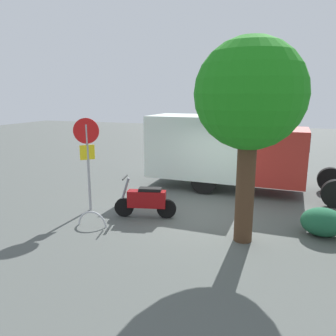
% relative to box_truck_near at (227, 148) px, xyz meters
% --- Properties ---
extents(ground_plane, '(60.00, 60.00, 0.00)m').
position_rel_box_truck_near_xyz_m(ground_plane, '(0.10, 3.15, -1.54)').
color(ground_plane, '#4E534F').
extents(box_truck_near, '(7.09, 2.39, 2.74)m').
position_rel_box_truck_near_xyz_m(box_truck_near, '(0.00, 0.00, 0.00)').
color(box_truck_near, black).
rests_on(box_truck_near, ground).
extents(motorcycle, '(1.79, 0.69, 1.20)m').
position_rel_box_truck_near_xyz_m(motorcycle, '(1.66, 3.80, -1.02)').
color(motorcycle, black).
rests_on(motorcycle, ground).
extents(stop_sign, '(0.71, 0.33, 2.84)m').
position_rel_box_truck_near_xyz_m(stop_sign, '(3.55, 3.80, 0.34)').
color(stop_sign, '#9E9EA3').
rests_on(stop_sign, ground).
extents(street_tree, '(2.51, 2.51, 4.77)m').
position_rel_box_truck_near_xyz_m(street_tree, '(-1.17, 4.47, 1.90)').
color(street_tree, '#47301E').
rests_on(street_tree, ground).
extents(bike_rack_hoop, '(0.85, 0.10, 0.85)m').
position_rel_box_truck_near_xyz_m(bike_rack_hoop, '(2.80, 4.90, -1.54)').
color(bike_rack_hoop, '#B7B7BC').
rests_on(bike_rack_hoop, ground).
extents(shrub_mid_verge, '(1.06, 0.86, 0.72)m').
position_rel_box_truck_near_xyz_m(shrub_mid_verge, '(-3.03, 3.53, -1.18)').
color(shrub_mid_verge, '#1F5D3C').
rests_on(shrub_mid_verge, ground).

